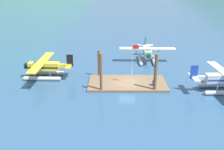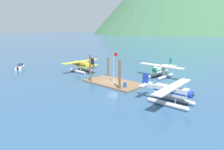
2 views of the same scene
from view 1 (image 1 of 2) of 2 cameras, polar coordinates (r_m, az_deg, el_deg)
The scene contains 10 objects.
ground_plane at distance 37.38m, azimuth 3.52°, elevation -2.06°, with size 1200.00×1200.00×0.00m, color #2D5175.
dock_platform at distance 37.32m, azimuth 3.52°, elevation -1.85°, with size 11.52×6.04×0.30m, color brown.
piling_near_left at distance 33.85m, azimuth -2.54°, elevation 0.47°, with size 0.38×0.38×5.53m, color brown.
piling_near_right at distance 34.45m, azimuth 9.94°, elevation 0.42°, with size 0.45×0.45×5.41m, color brown.
piling_far_left at distance 39.42m, azimuth -2.98°, elevation 2.59°, with size 0.44×0.44×4.36m, color brown.
flagpole at distance 35.44m, azimuth 4.81°, elevation 3.57°, with size 0.95×0.10×6.02m.
fuel_drum at distance 36.38m, azimuth 9.69°, elevation -1.75°, with size 0.62×0.62×0.88m.
seaplane_cream_bow_right at distance 47.56m, azimuth 8.02°, elevation 4.92°, with size 10.43×7.98×3.84m.
seaplane_yellow_port_fwd at distance 40.60m, azimuth -15.33°, elevation 1.50°, with size 7.98×10.43×3.84m.
seaplane_silver_stbd_aft at distance 37.68m, azimuth 24.05°, elevation -1.17°, with size 7.98×10.45×3.84m.
Camera 1 is at (-2.05, -34.30, 14.72)m, focal length 39.90 mm.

